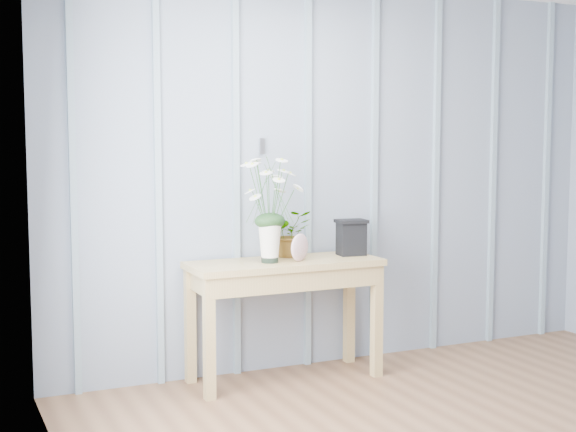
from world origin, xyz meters
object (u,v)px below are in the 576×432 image
felt_disc_vessel (300,247)px  carved_box (351,237)px  sideboard (285,279)px  daisy_vase (270,195)px

felt_disc_vessel → carved_box: size_ratio=0.74×
sideboard → carved_box: (0.48, 0.03, 0.23)m
sideboard → daisy_vase: 0.54m
daisy_vase → felt_disc_vessel: 0.38m
sideboard → felt_disc_vessel: felt_disc_vessel is taller
daisy_vase → carved_box: size_ratio=2.84×
sideboard → carved_box: 0.54m
sideboard → carved_box: size_ratio=5.21×
sideboard → felt_disc_vessel: size_ratio=7.01×
carved_box → daisy_vase: bearing=-174.1°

